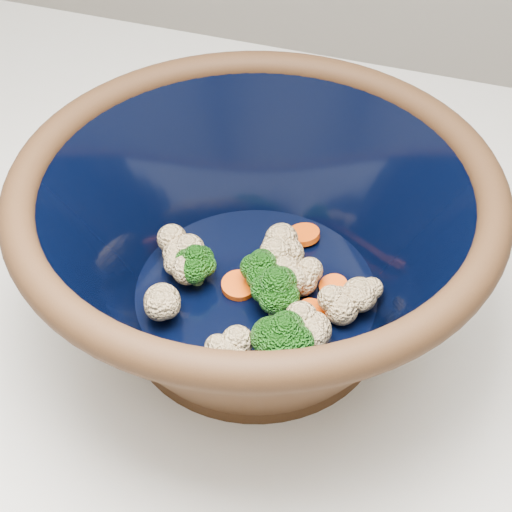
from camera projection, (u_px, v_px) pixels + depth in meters
The scene contains 2 objects.
mixing_bowl at pixel (256, 242), 0.60m from camera, with size 0.47×0.47×0.17m.
vegetable_pile at pixel (260, 288), 0.62m from camera, with size 0.20×0.20×0.05m.
Camera 1 is at (0.17, -0.31, 1.41)m, focal length 50.00 mm.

